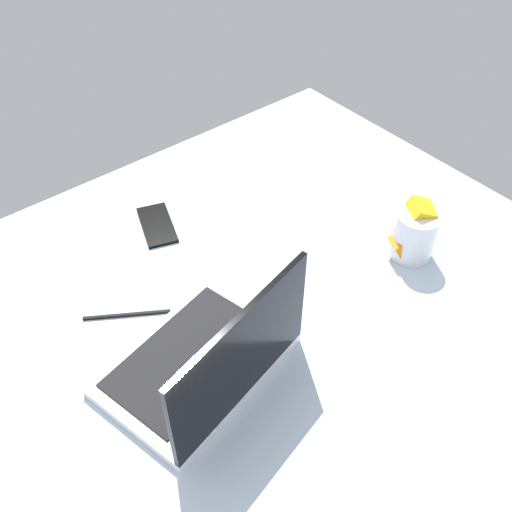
% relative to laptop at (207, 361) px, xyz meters
% --- Properties ---
extents(bed_mattress, '(1.80, 1.40, 0.18)m').
position_rel_laptop_xyz_m(bed_mattress, '(0.04, 0.05, -0.13)').
color(bed_mattress, silver).
rests_on(bed_mattress, ground).
extents(laptop, '(0.37, 0.30, 0.23)m').
position_rel_laptop_xyz_m(laptop, '(0.00, 0.00, 0.00)').
color(laptop, silver).
rests_on(laptop, bed_mattress).
extents(snack_cup, '(0.11, 0.09, 0.14)m').
position_rel_laptop_xyz_m(snack_cup, '(-0.52, 0.02, 0.01)').
color(snack_cup, silver).
rests_on(snack_cup, bed_mattress).
extents(cell_phone, '(0.11, 0.15, 0.01)m').
position_rel_laptop_xyz_m(cell_phone, '(-0.14, -0.40, -0.04)').
color(cell_phone, black).
rests_on(cell_phone, bed_mattress).
extents(charger_cable, '(0.15, 0.10, 0.01)m').
position_rel_laptop_xyz_m(charger_cable, '(0.04, -0.21, -0.04)').
color(charger_cable, black).
rests_on(charger_cable, bed_mattress).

